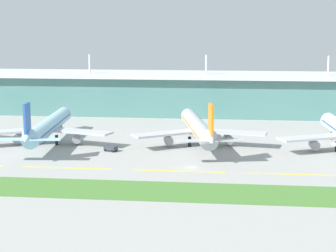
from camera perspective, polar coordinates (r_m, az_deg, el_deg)
ground_plane at (r=174.28m, az=2.25°, el=-4.16°), size 600.00×600.00×0.00m
terminal_building at (r=276.42m, az=3.86°, el=3.26°), size 288.00×34.00×29.03m
airliner_near_middle at (r=211.54m, az=-11.88°, el=-0.05°), size 48.59×65.92×18.90m
airliner_center at (r=204.43m, az=3.02°, el=-0.19°), size 47.81×64.14×18.90m
taxiway_stripe_mid_west at (r=176.06m, az=-10.00°, el=-4.15°), size 28.00×0.70×0.04m
taxiway_stripe_centre at (r=169.77m, az=1.12°, el=-4.53°), size 28.00×0.70×0.04m
taxiway_stripe_mid_east at (r=170.17m, az=12.64°, el=-4.74°), size 28.00×0.70×0.04m
grass_verge at (r=149.04m, az=1.52°, el=-6.60°), size 300.00×18.00×0.10m
pushback_tug at (r=196.91m, az=-5.74°, el=-2.21°), size 5.00×4.06×1.85m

